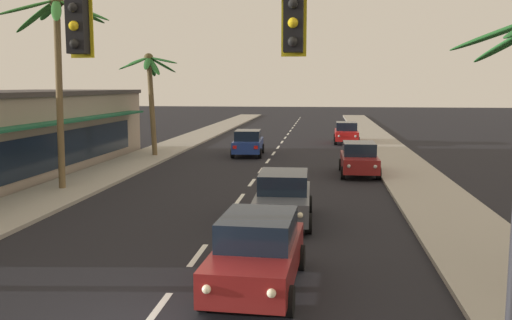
# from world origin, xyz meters

# --- Properties ---
(sidewalk_right) EXTENTS (3.20, 110.00, 0.14)m
(sidewalk_right) POSITION_xyz_m (7.80, 20.00, 0.07)
(sidewalk_right) COLOR #9E998E
(sidewalk_right) RESTS_ON ground
(sidewalk_left) EXTENTS (3.20, 110.00, 0.14)m
(sidewalk_left) POSITION_xyz_m (-7.80, 20.00, 0.07)
(sidewalk_left) COLOR #9E998E
(sidewalk_left) RESTS_ON ground
(lane_markings) EXTENTS (4.28, 89.29, 0.01)m
(lane_markings) POSITION_xyz_m (0.41, 20.75, 0.00)
(lane_markings) COLOR silver
(lane_markings) RESTS_ON ground
(traffic_signal_mast) EXTENTS (11.46, 0.41, 6.89)m
(traffic_signal_mast) POSITION_xyz_m (2.87, -0.19, 4.99)
(traffic_signal_mast) COLOR #2D2D33
(traffic_signal_mast) RESTS_ON ground
(sedan_lead_at_stop_bar) EXTENTS (2.08, 4.50, 1.68)m
(sedan_lead_at_stop_bar) POSITION_xyz_m (1.90, 2.54, 0.85)
(sedan_lead_at_stop_bar) COLOR maroon
(sedan_lead_at_stop_bar) RESTS_ON ground
(sedan_third_in_queue) EXTENTS (2.02, 4.48, 1.68)m
(sedan_third_in_queue) POSITION_xyz_m (2.03, 8.78, 0.85)
(sedan_third_in_queue) COLOR #4C515B
(sedan_third_in_queue) RESTS_ON ground
(sedan_oncoming_far) EXTENTS (2.13, 4.52, 1.68)m
(sedan_oncoming_far) POSITION_xyz_m (-1.57, 26.23, 0.85)
(sedan_oncoming_far) COLOR navy
(sedan_oncoming_far) RESTS_ON ground
(sedan_parked_nearest_kerb) EXTENTS (1.95, 4.45, 1.68)m
(sedan_parked_nearest_kerb) POSITION_xyz_m (5.18, 19.09, 0.85)
(sedan_parked_nearest_kerb) COLOR maroon
(sedan_parked_nearest_kerb) RESTS_ON ground
(sedan_parked_mid_kerb) EXTENTS (1.97, 4.46, 1.68)m
(sedan_parked_mid_kerb) POSITION_xyz_m (5.16, 34.96, 0.85)
(sedan_parked_mid_kerb) COLOR red
(sedan_parked_mid_kerb) RESTS_ON ground
(palm_left_second) EXTENTS (4.65, 4.41, 8.38)m
(palm_left_second) POSITION_xyz_m (-7.90, 13.08, 6.34)
(palm_left_second) COLOR brown
(palm_left_second) RESTS_ON ground
(palm_left_third) EXTENTS (4.00, 3.69, 6.60)m
(palm_left_third) POSITION_xyz_m (-7.64, 24.69, 4.96)
(palm_left_third) COLOR brown
(palm_left_third) RESTS_ON ground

